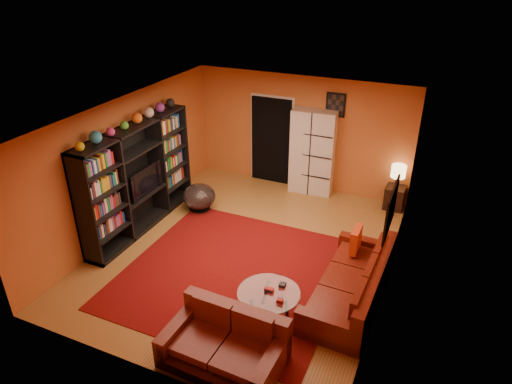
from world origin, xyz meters
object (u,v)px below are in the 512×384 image
at_px(sofa, 355,285).
at_px(side_table, 394,198).
at_px(coffee_table, 269,295).
at_px(table_lamp, 398,172).
at_px(entertainment_unit, 138,178).
at_px(bowl_chair, 199,197).
at_px(loveseat, 226,342).
at_px(storage_cabinet, 313,152).
at_px(tv, 142,180).

bearing_deg(sofa, side_table, 90.20).
bearing_deg(side_table, coffee_table, -105.87).
distance_m(sofa, table_lamp, 3.34).
distance_m(entertainment_unit, bowl_chair, 1.44).
bearing_deg(loveseat, entertainment_unit, 54.13).
bearing_deg(loveseat, side_table, -13.37).
bearing_deg(bowl_chair, entertainment_unit, -125.46).
relative_size(entertainment_unit, side_table, 6.00).
bearing_deg(storage_cabinet, table_lamp, -4.94).
xyz_separation_m(coffee_table, table_lamp, (1.20, 4.21, 0.43)).
distance_m(sofa, side_table, 3.29).
distance_m(bowl_chair, table_lamp, 4.22).
height_order(tv, coffee_table, tv).
distance_m(storage_cabinet, table_lamp, 1.89).
bearing_deg(loveseat, bowl_chair, 36.89).
relative_size(sofa, table_lamp, 4.74).
relative_size(entertainment_unit, storage_cabinet, 1.55).
distance_m(tv, loveseat, 3.99).
height_order(entertainment_unit, storage_cabinet, entertainment_unit).
xyz_separation_m(sofa, bowl_chair, (-3.70, 1.54, 0.02)).
bearing_deg(table_lamp, coffee_table, -105.87).
distance_m(entertainment_unit, tv, 0.09).
distance_m(tv, coffee_table, 3.65).
height_order(loveseat, side_table, loveseat).
bearing_deg(tv, loveseat, -128.81).
height_order(sofa, table_lamp, table_lamp).
height_order(loveseat, bowl_chair, loveseat).
height_order(loveseat, coffee_table, loveseat).
xyz_separation_m(side_table, table_lamp, (0.00, 0.00, 0.61)).
distance_m(entertainment_unit, loveseat, 4.01).
distance_m(loveseat, bowl_chair, 4.18).
bearing_deg(side_table, loveseat, -105.33).
xyz_separation_m(entertainment_unit, loveseat, (3.11, -2.41, -0.77)).
bearing_deg(sofa, entertainment_unit, 175.21).
bearing_deg(table_lamp, sofa, -91.90).
distance_m(entertainment_unit, table_lamp, 5.30).
xyz_separation_m(loveseat, table_lamp, (1.42, 5.16, 0.57)).
relative_size(entertainment_unit, tv, 3.18).
xyz_separation_m(coffee_table, side_table, (1.20, 4.21, -0.17)).
xyz_separation_m(sofa, table_lamp, (0.11, 3.28, 0.57)).
relative_size(loveseat, table_lamp, 3.18).
height_order(tv, storage_cabinet, storage_cabinet).
distance_m(side_table, table_lamp, 0.61).
bearing_deg(entertainment_unit, loveseat, -37.83).
xyz_separation_m(entertainment_unit, storage_cabinet, (2.63, 2.80, -0.08)).
bearing_deg(storage_cabinet, loveseat, -88.22).
bearing_deg(sofa, storage_cabinet, 120.21).
xyz_separation_m(sofa, side_table, (0.11, 3.28, -0.03)).
height_order(entertainment_unit, sofa, entertainment_unit).
bearing_deg(tv, bowl_chair, -34.78).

